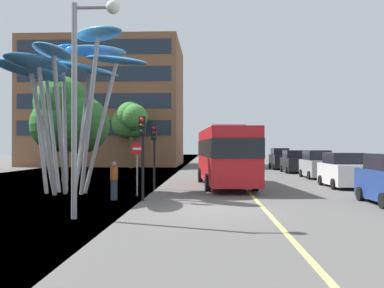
{
  "coord_description": "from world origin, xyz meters",
  "views": [
    {
      "loc": [
        -0.1,
        -15.59,
        2.31
      ],
      "look_at": [
        -1.02,
        7.57,
        2.5
      ],
      "focal_mm": 39.17,
      "sensor_mm": 36.0,
      "label": 1
    }
  ],
  "objects_px": {
    "leaf_sculpture": "(70,68)",
    "traffic_light_kerb_far": "(154,143)",
    "red_bus": "(225,153)",
    "car_parked_mid": "(343,171)",
    "car_parked_far": "(317,165)",
    "street_lamp": "(85,78)",
    "pedestrian": "(114,181)",
    "no_entry_sign": "(137,160)",
    "traffic_light_kerb_near": "(142,140)",
    "car_side_street": "(293,162)",
    "car_far_side": "(280,159)"
  },
  "relations": [
    {
      "from": "street_lamp",
      "to": "no_entry_sign",
      "type": "height_order",
      "value": "street_lamp"
    },
    {
      "from": "car_side_street",
      "to": "pedestrian",
      "type": "bearing_deg",
      "value": -120.31
    },
    {
      "from": "car_side_street",
      "to": "no_entry_sign",
      "type": "xyz_separation_m",
      "value": [
        -11.17,
        -18.93,
        0.73
      ]
    },
    {
      "from": "car_parked_far",
      "to": "car_side_street",
      "type": "distance_m",
      "value": 6.91
    },
    {
      "from": "street_lamp",
      "to": "pedestrian",
      "type": "distance_m",
      "value": 6.12
    },
    {
      "from": "leaf_sculpture",
      "to": "no_entry_sign",
      "type": "height_order",
      "value": "leaf_sculpture"
    },
    {
      "from": "traffic_light_kerb_near",
      "to": "car_side_street",
      "type": "xyz_separation_m",
      "value": [
        10.63,
        20.74,
        -1.67
      ]
    },
    {
      "from": "traffic_light_kerb_far",
      "to": "car_side_street",
      "type": "bearing_deg",
      "value": 55.52
    },
    {
      "from": "street_lamp",
      "to": "no_entry_sign",
      "type": "bearing_deg",
      "value": 84.61
    },
    {
      "from": "traffic_light_kerb_near",
      "to": "no_entry_sign",
      "type": "height_order",
      "value": "traffic_light_kerb_near"
    },
    {
      "from": "no_entry_sign",
      "to": "red_bus",
      "type": "bearing_deg",
      "value": 49.55
    },
    {
      "from": "car_far_side",
      "to": "leaf_sculpture",
      "type": "bearing_deg",
      "value": -121.48
    },
    {
      "from": "car_parked_mid",
      "to": "car_side_street",
      "type": "height_order",
      "value": "car_side_street"
    },
    {
      "from": "traffic_light_kerb_near",
      "to": "no_entry_sign",
      "type": "distance_m",
      "value": 2.12
    },
    {
      "from": "pedestrian",
      "to": "car_parked_far",
      "type": "bearing_deg",
      "value": 47.75
    },
    {
      "from": "red_bus",
      "to": "pedestrian",
      "type": "bearing_deg",
      "value": -127.81
    },
    {
      "from": "traffic_light_kerb_far",
      "to": "street_lamp",
      "type": "height_order",
      "value": "street_lamp"
    },
    {
      "from": "leaf_sculpture",
      "to": "traffic_light_kerb_near",
      "type": "xyz_separation_m",
      "value": [
        4.14,
        -2.87,
        -3.69
      ]
    },
    {
      "from": "traffic_light_kerb_near",
      "to": "car_far_side",
      "type": "xyz_separation_m",
      "value": [
        10.38,
        26.58,
        -1.59
      ]
    },
    {
      "from": "traffic_light_kerb_near",
      "to": "pedestrian",
      "type": "distance_m",
      "value": 2.24
    },
    {
      "from": "red_bus",
      "to": "car_parked_mid",
      "type": "height_order",
      "value": "red_bus"
    },
    {
      "from": "car_parked_far",
      "to": "traffic_light_kerb_far",
      "type": "bearing_deg",
      "value": -141.66
    },
    {
      "from": "traffic_light_kerb_far",
      "to": "car_far_side",
      "type": "relative_size",
      "value": 0.84
    },
    {
      "from": "red_bus",
      "to": "car_parked_mid",
      "type": "xyz_separation_m",
      "value": [
        6.83,
        -0.3,
        -1.01
      ]
    },
    {
      "from": "leaf_sculpture",
      "to": "street_lamp",
      "type": "height_order",
      "value": "leaf_sculpture"
    },
    {
      "from": "car_parked_far",
      "to": "car_side_street",
      "type": "height_order",
      "value": "car_parked_far"
    },
    {
      "from": "car_parked_far",
      "to": "pedestrian",
      "type": "height_order",
      "value": "car_parked_far"
    },
    {
      "from": "no_entry_sign",
      "to": "car_far_side",
      "type": "bearing_deg",
      "value": 66.2
    },
    {
      "from": "traffic_light_kerb_near",
      "to": "pedestrian",
      "type": "xyz_separation_m",
      "value": [
        -1.3,
        0.33,
        -1.79
      ]
    },
    {
      "from": "car_far_side",
      "to": "red_bus",
      "type": "bearing_deg",
      "value": -108.45
    },
    {
      "from": "car_side_street",
      "to": "street_lamp",
      "type": "bearing_deg",
      "value": -114.96
    },
    {
      "from": "street_lamp",
      "to": "pedestrian",
      "type": "relative_size",
      "value": 4.19
    },
    {
      "from": "traffic_light_kerb_near",
      "to": "red_bus",
      "type": "bearing_deg",
      "value": 61.12
    },
    {
      "from": "car_parked_mid",
      "to": "car_far_side",
      "type": "relative_size",
      "value": 1.03
    },
    {
      "from": "car_side_street",
      "to": "car_far_side",
      "type": "relative_size",
      "value": 1.06
    },
    {
      "from": "traffic_light_kerb_near",
      "to": "pedestrian",
      "type": "height_order",
      "value": "traffic_light_kerb_near"
    },
    {
      "from": "car_side_street",
      "to": "no_entry_sign",
      "type": "height_order",
      "value": "no_entry_sign"
    },
    {
      "from": "car_side_street",
      "to": "traffic_light_kerb_near",
      "type": "bearing_deg",
      "value": -117.13
    },
    {
      "from": "traffic_light_kerb_far",
      "to": "car_side_street",
      "type": "xyz_separation_m",
      "value": [
        10.78,
        15.7,
        -1.59
      ]
    },
    {
      "from": "leaf_sculpture",
      "to": "no_entry_sign",
      "type": "relative_size",
      "value": 3.16
    },
    {
      "from": "leaf_sculpture",
      "to": "car_parked_mid",
      "type": "relative_size",
      "value": 1.87
    },
    {
      "from": "car_parked_mid",
      "to": "street_lamp",
      "type": "relative_size",
      "value": 0.61
    },
    {
      "from": "pedestrian",
      "to": "car_side_street",
      "type": "bearing_deg",
      "value": 59.69
    },
    {
      "from": "red_bus",
      "to": "traffic_light_kerb_near",
      "type": "xyz_separation_m",
      "value": [
        -3.83,
        -6.94,
        0.67
      ]
    },
    {
      "from": "traffic_light_kerb_far",
      "to": "pedestrian",
      "type": "relative_size",
      "value": 2.08
    },
    {
      "from": "leaf_sculpture",
      "to": "car_side_street",
      "type": "xyz_separation_m",
      "value": [
        14.76,
        17.87,
        -5.37
      ]
    },
    {
      "from": "pedestrian",
      "to": "no_entry_sign",
      "type": "relative_size",
      "value": 0.66
    },
    {
      "from": "leaf_sculpture",
      "to": "street_lamp",
      "type": "bearing_deg",
      "value": -68.02
    },
    {
      "from": "leaf_sculpture",
      "to": "traffic_light_kerb_far",
      "type": "relative_size",
      "value": 2.29
    },
    {
      "from": "car_parked_far",
      "to": "car_far_side",
      "type": "relative_size",
      "value": 1.03
    }
  ]
}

